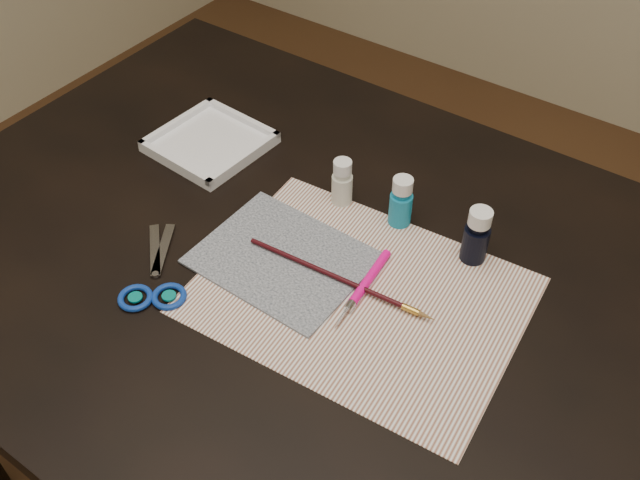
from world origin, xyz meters
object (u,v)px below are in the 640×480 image
Objects in this scene: canvas at (282,258)px; paint_bottle_white at (342,182)px; scissors at (152,266)px; palette_tray at (210,142)px; paper at (360,295)px; paint_bottle_cyan at (401,202)px; paint_bottle_navy at (477,236)px.

canvas is 2.96× the size of paint_bottle_white.
canvas is 0.16m from paint_bottle_white.
scissors is at bearing -139.59° from canvas.
paint_bottle_white is 0.46× the size of palette_tray.
paper is 5.12× the size of paint_bottle_cyan.
paint_bottle_white is at bearing -174.01° from paint_bottle_cyan.
paint_bottle_navy is (0.10, 0.15, 0.05)m from paper.
paper is at bearing -79.03° from paint_bottle_cyan.
paint_bottle_cyan is 0.13m from paint_bottle_navy.
paper is at bearing -110.16° from scissors.
paint_bottle_white is 0.23m from paint_bottle_navy.
canvas is 1.37× the size of palette_tray.
palette_tray is at bearing -176.55° from paint_bottle_cyan.
paper is 0.20m from paint_bottle_white.
paint_bottle_cyan is at bearing 177.87° from paint_bottle_navy.
scissors is at bearing -142.35° from paint_bottle_navy.
scissors is (-0.24, -0.29, -0.04)m from paint_bottle_cyan.
paint_bottle_navy is 0.49m from palette_tray.
paper is 0.19m from paint_bottle_navy.
canvas is 1.25× the size of scissors.
paper is at bearing -19.22° from palette_tray.
paper is 1.85× the size of canvas.
paint_bottle_cyan is 0.37m from palette_tray.
paint_bottle_navy is at bearing 35.77° from canvas.
paint_bottle_navy reaches higher than scissors.
canvas is 2.77× the size of paint_bottle_cyan.
scissors is at bearing -129.96° from paint_bottle_cyan.
scissors is 0.29m from palette_tray.
canvas is at bearing -144.23° from paint_bottle_navy.
palette_tray is (-0.12, 0.27, 0.01)m from scissors.
palette_tray is (-0.36, -0.02, -0.03)m from paint_bottle_cyan.
paint_bottle_white is 0.27m from palette_tray.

